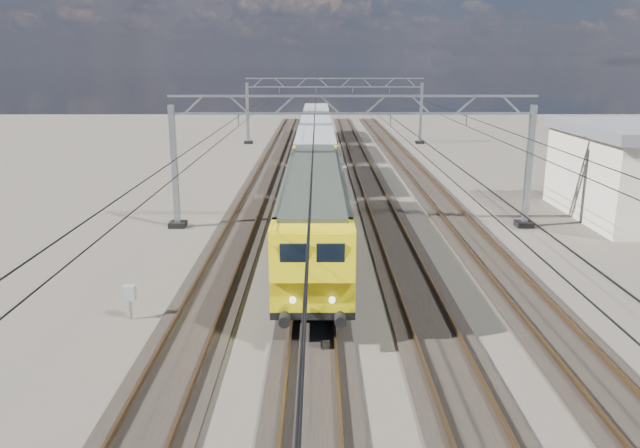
{
  "coord_description": "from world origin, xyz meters",
  "views": [
    {
      "loc": [
        -1.84,
        -29.04,
        8.76
      ],
      "look_at": [
        -1.74,
        -4.6,
        2.4
      ],
      "focal_mm": 35.0,
      "sensor_mm": 36.0,
      "label": 1
    }
  ],
  "objects_px": {
    "hopper_wagon_mid": "(316,133)",
    "hopper_wagon_lead": "(315,154)",
    "hopper_wagon_third": "(316,119)",
    "trackside_cabinet": "(129,294)",
    "catenary_gantry_mid": "(352,156)",
    "locomotive": "(314,206)",
    "catenary_gantry_far": "(334,108)"
  },
  "relations": [
    {
      "from": "hopper_wagon_mid",
      "to": "hopper_wagon_lead",
      "type": "bearing_deg",
      "value": -90.0
    },
    {
      "from": "hopper_wagon_third",
      "to": "trackside_cabinet",
      "type": "bearing_deg",
      "value": -96.8
    },
    {
      "from": "catenary_gantry_mid",
      "to": "trackside_cabinet",
      "type": "distance_m",
      "value": 15.47
    },
    {
      "from": "hopper_wagon_mid",
      "to": "catenary_gantry_mid",
      "type": "bearing_deg",
      "value": -85.73
    },
    {
      "from": "hopper_wagon_mid",
      "to": "trackside_cabinet",
      "type": "distance_m",
      "value": 39.98
    },
    {
      "from": "catenary_gantry_mid",
      "to": "hopper_wagon_mid",
      "type": "relative_size",
      "value": 1.53
    },
    {
      "from": "locomotive",
      "to": "catenary_gantry_far",
      "type": "bearing_deg",
      "value": 87.21
    },
    {
      "from": "catenary_gantry_mid",
      "to": "catenary_gantry_far",
      "type": "xyz_separation_m",
      "value": [
        0.0,
        36.0,
        0.0
      ]
    },
    {
      "from": "catenary_gantry_far",
      "to": "locomotive",
      "type": "distance_m",
      "value": 41.17
    },
    {
      "from": "locomotive",
      "to": "hopper_wagon_lead",
      "type": "bearing_deg",
      "value": 90.0
    },
    {
      "from": "hopper_wagon_lead",
      "to": "hopper_wagon_mid",
      "type": "distance_m",
      "value": 14.2
    },
    {
      "from": "hopper_wagon_mid",
      "to": "hopper_wagon_third",
      "type": "relative_size",
      "value": 1.0
    },
    {
      "from": "catenary_gantry_mid",
      "to": "hopper_wagon_lead",
      "type": "bearing_deg",
      "value": 99.02
    },
    {
      "from": "catenary_gantry_far",
      "to": "hopper_wagon_mid",
      "type": "relative_size",
      "value": 1.53
    },
    {
      "from": "hopper_wagon_lead",
      "to": "catenary_gantry_far",
      "type": "bearing_deg",
      "value": 85.11
    },
    {
      "from": "catenary_gantry_mid",
      "to": "hopper_wagon_lead",
      "type": "distance_m",
      "value": 12.87
    },
    {
      "from": "hopper_wagon_lead",
      "to": "hopper_wagon_mid",
      "type": "xyz_separation_m",
      "value": [
        0.0,
        14.2,
        0.0
      ]
    },
    {
      "from": "hopper_wagon_lead",
      "to": "trackside_cabinet",
      "type": "xyz_separation_m",
      "value": [
        -6.4,
        -25.25,
        -1.29
      ]
    },
    {
      "from": "hopper_wagon_third",
      "to": "catenary_gantry_mid",
      "type": "bearing_deg",
      "value": -87.21
    },
    {
      "from": "locomotive",
      "to": "hopper_wagon_lead",
      "type": "relative_size",
      "value": 1.62
    },
    {
      "from": "catenary_gantry_far",
      "to": "hopper_wagon_mid",
      "type": "bearing_deg",
      "value": -102.27
    },
    {
      "from": "hopper_wagon_mid",
      "to": "trackside_cabinet",
      "type": "height_order",
      "value": "hopper_wagon_mid"
    },
    {
      "from": "catenary_gantry_mid",
      "to": "hopper_wagon_lead",
      "type": "relative_size",
      "value": 1.53
    },
    {
      "from": "locomotive",
      "to": "hopper_wagon_lead",
      "type": "xyz_separation_m",
      "value": [
        -0.0,
        17.7,
        -0.09
      ]
    },
    {
      "from": "locomotive",
      "to": "hopper_wagon_mid",
      "type": "xyz_separation_m",
      "value": [
        -0.0,
        31.9,
        -0.09
      ]
    },
    {
      "from": "catenary_gantry_far",
      "to": "locomotive",
      "type": "height_order",
      "value": "catenary_gantry_far"
    },
    {
      "from": "hopper_wagon_lead",
      "to": "hopper_wagon_third",
      "type": "xyz_separation_m",
      "value": [
        0.0,
        28.4,
        0.0
      ]
    },
    {
      "from": "hopper_wagon_lead",
      "to": "hopper_wagon_mid",
      "type": "bearing_deg",
      "value": 90.0
    },
    {
      "from": "hopper_wagon_mid",
      "to": "trackside_cabinet",
      "type": "relative_size",
      "value": 10.45
    },
    {
      "from": "trackside_cabinet",
      "to": "catenary_gantry_mid",
      "type": "bearing_deg",
      "value": 55.3
    },
    {
      "from": "locomotive",
      "to": "hopper_wagon_mid",
      "type": "height_order",
      "value": "locomotive"
    },
    {
      "from": "catenary_gantry_far",
      "to": "hopper_wagon_lead",
      "type": "distance_m",
      "value": 23.54
    }
  ]
}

